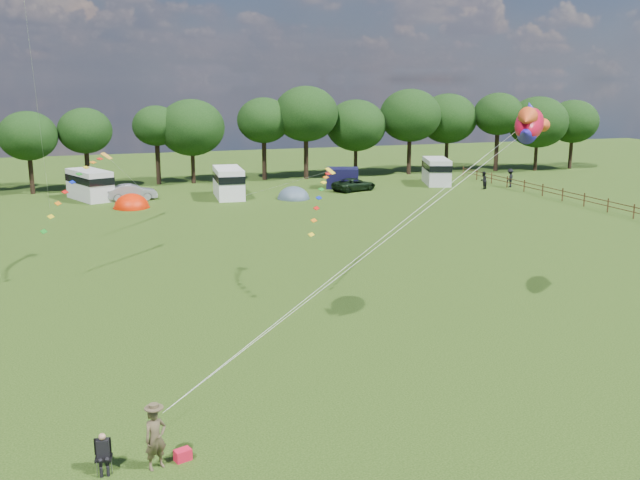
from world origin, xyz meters
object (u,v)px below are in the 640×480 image
object	(u,v)px
car_b	(132,192)
tent_orange	(132,208)
kite_flyer	(155,438)
walker_a	(483,180)
campervan_b	(90,184)
camp_chair	(103,448)
campervan_d	(436,170)
fish_kite	(529,124)
tent_greyblue	(294,198)
car_d	(354,184)
walker_b	(510,178)
campervan_c	(228,182)

from	to	relation	value
car_b	tent_orange	xyz separation A→B (m)	(-0.37, -4.15, -0.72)
kite_flyer	walker_a	world-z (taller)	kite_flyer
campervan_b	walker_a	bearing A→B (deg)	-120.96
camp_chair	kite_flyer	bearing A→B (deg)	-5.48
campervan_d	walker_a	world-z (taller)	campervan_d
tent_orange	fish_kite	size ratio (longest dim) A/B	0.99
campervan_d	walker_a	size ratio (longest dim) A/B	3.33
tent_greyblue	campervan_d	bearing A→B (deg)	14.40
car_d	walker_a	bearing A→B (deg)	-122.82
tent_greyblue	campervan_b	bearing A→B (deg)	162.75
tent_greyblue	kite_flyer	size ratio (longest dim) A/B	1.81
car_b	car_d	xyz separation A→B (m)	(21.59, -1.32, -0.09)
kite_flyer	camp_chair	size ratio (longest dim) A/B	1.58
tent_greyblue	walker_b	distance (m)	23.37
tent_greyblue	fish_kite	size ratio (longest dim) A/B	0.97
car_d	camp_chair	xyz separation A→B (m)	(-25.96, -46.65, 0.05)
campervan_d	walker_b	size ratio (longest dim) A/B	3.11
car_b	campervan_b	size ratio (longest dim) A/B	0.68
campervan_c	camp_chair	distance (m)	48.44
tent_greyblue	car_d	bearing A→B (deg)	20.83
car_d	campervan_d	xyz separation A→B (m)	(10.09, 1.70, 0.81)
tent_greyblue	walker_a	bearing A→B (deg)	-1.31
campervan_d	kite_flyer	size ratio (longest dim) A/B	3.24
campervan_c	car_d	bearing A→B (deg)	-85.04
campervan_b	walker_a	size ratio (longest dim) A/B	3.39
car_d	kite_flyer	xyz separation A→B (m)	(-24.52, -46.99, 0.28)
camp_chair	fish_kite	world-z (taller)	fish_kite
car_b	campervan_c	xyz separation A→B (m)	(8.81, -1.35, 0.77)
campervan_d	fish_kite	bearing A→B (deg)	175.39
tent_orange	tent_greyblue	xyz separation A→B (m)	(14.78, 0.11, 0.00)
tent_orange	tent_greyblue	size ratio (longest dim) A/B	1.02
tent_orange	kite_flyer	size ratio (longest dim) A/B	1.85
car_d	camp_chair	size ratio (longest dim) A/B	4.04
fish_kite	walker_b	world-z (taller)	fish_kite
car_d	fish_kite	bearing A→B (deg)	150.56
walker_b	campervan_c	bearing A→B (deg)	-44.20
campervan_d	fish_kite	xyz separation A→B (m)	(-17.38, -40.96, 7.56)
car_d	fish_kite	size ratio (longest dim) A/B	1.36
car_d	camp_chair	world-z (taller)	car_d
car_d	campervan_d	world-z (taller)	campervan_d
walker_b	car_d	bearing A→B (deg)	-48.80
campervan_b	campervan_d	distance (m)	35.35
car_b	campervan_d	distance (m)	31.69
fish_kite	walker_a	world-z (taller)	fish_kite
car_d	walker_a	xyz separation A→B (m)	(12.87, -3.19, 0.26)
car_b	kite_flyer	world-z (taller)	kite_flyer
car_b	campervan_c	distance (m)	8.95
car_b	campervan_c	world-z (taller)	campervan_c
kite_flyer	walker_b	world-z (taller)	walker_b
kite_flyer	fish_kite	distance (m)	20.54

